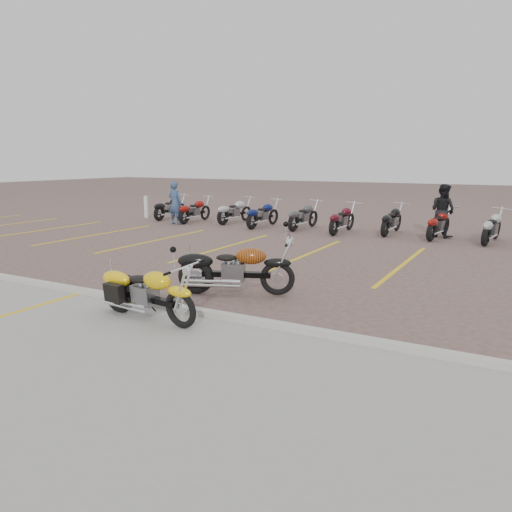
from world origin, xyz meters
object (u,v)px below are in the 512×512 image
(person_b, at_px, (443,211))
(person_a, at_px, (175,203))
(bollard, at_px, (146,207))
(flame_cruiser, at_px, (233,271))
(yellow_cruiser, at_px, (146,294))

(person_b, bearing_deg, person_a, 38.28)
(bollard, bearing_deg, flame_cruiser, -42.14)
(yellow_cruiser, xyz_separation_m, person_a, (-7.40, 10.28, 0.45))
(person_b, bearing_deg, yellow_cruiser, 105.56)
(person_a, bearing_deg, flame_cruiser, 136.75)
(flame_cruiser, relative_size, bollard, 2.21)
(person_a, distance_m, bollard, 3.03)
(person_a, relative_size, person_b, 0.97)
(yellow_cruiser, distance_m, flame_cruiser, 2.10)
(yellow_cruiser, xyz_separation_m, person_b, (2.83, 11.98, 0.48))
(yellow_cruiser, xyz_separation_m, bollard, (-10.11, 11.60, 0.06))
(person_a, height_order, person_b, person_b)
(person_b, xyz_separation_m, bollard, (-12.94, -0.38, -0.42))
(yellow_cruiser, distance_m, person_a, 12.68)
(flame_cruiser, xyz_separation_m, person_a, (-7.85, 8.24, 0.41))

